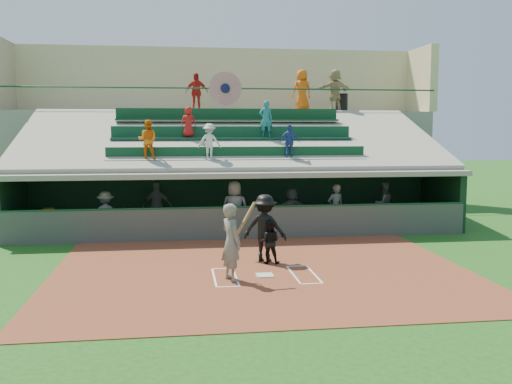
{
  "coord_description": "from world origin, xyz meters",
  "views": [
    {
      "loc": [
        -2.16,
        -14.16,
        3.79
      ],
      "look_at": [
        0.25,
        3.5,
        1.8
      ],
      "focal_mm": 40.0,
      "sensor_mm": 36.0,
      "label": 1
    }
  ],
  "objects": [
    {
      "name": "dugout_player_c",
      "position": [
        -0.23,
        5.45,
        1.01
      ],
      "size": [
        1.08,
        0.84,
        1.94
      ],
      "primitive_type": "imported",
      "rotation": [
        0.0,
        0.0,
        2.88
      ],
      "color": "#50534E",
      "rests_on": "dugout_floor"
    },
    {
      "name": "grandstand",
      "position": [
        -0.01,
        10.51,
        2.26
      ],
      "size": [
        20.4,
        10.4,
        7.8
      ],
      "color": "#454945",
      "rests_on": "ground"
    },
    {
      "name": "dugout_player_a",
      "position": [
        -4.68,
        5.88,
        0.84
      ],
      "size": [
        1.04,
        0.61,
        1.59
      ],
      "primitive_type": "imported",
      "rotation": [
        0.0,
        0.0,
        3.16
      ],
      "color": "#5C5F59",
      "rests_on": "dugout_floor"
    },
    {
      "name": "dugout_bench",
      "position": [
        -0.03,
        8.05,
        0.29
      ],
      "size": [
        16.35,
        4.74,
        0.5
      ],
      "primitive_type": "cube",
      "rotation": [
        0.0,
        0.0,
        -0.26
      ],
      "color": "brown",
      "rests_on": "dugout_floor"
    },
    {
      "name": "home_umpire",
      "position": [
        0.25,
        1.65,
        0.98
      ],
      "size": [
        1.4,
        1.09,
        1.91
      ],
      "primitive_type": "imported",
      "rotation": [
        0.0,
        0.0,
        2.79
      ],
      "color": "black",
      "rests_on": "dirt_slab"
    },
    {
      "name": "dugout_floor",
      "position": [
        0.0,
        6.75,
        0.02
      ],
      "size": [
        16.0,
        3.5,
        0.04
      ],
      "primitive_type": "cube",
      "color": "gray",
      "rests_on": "ground"
    },
    {
      "name": "catcher",
      "position": [
        0.34,
        1.37,
        0.63
      ],
      "size": [
        0.69,
        0.6,
        1.22
      ],
      "primitive_type": "imported",
      "rotation": [
        0.0,
        0.0,
        2.88
      ],
      "color": "black",
      "rests_on": "dirt_slab"
    },
    {
      "name": "concourse_slab",
      "position": [
        0.0,
        13.5,
        2.3
      ],
      "size": [
        20.0,
        3.0,
        4.6
      ],
      "primitive_type": "cube",
      "color": "gray",
      "rests_on": "ground"
    },
    {
      "name": "dugout_player_f",
      "position": [
        5.73,
        6.93,
        0.88
      ],
      "size": [
        0.95,
        0.82,
        1.69
      ],
      "primitive_type": "imported",
      "rotation": [
        0.0,
        0.0,
        3.39
      ],
      "color": "#585A55",
      "rests_on": "dugout_floor"
    },
    {
      "name": "batters_box_chalk",
      "position": [
        0.0,
        0.0,
        0.02
      ],
      "size": [
        2.65,
        1.85,
        0.01
      ],
      "color": "white",
      "rests_on": "dirt_slab"
    },
    {
      "name": "concourse_staff_a",
      "position": [
        -1.26,
        12.88,
        5.48
      ],
      "size": [
        1.06,
        0.48,
        1.77
      ],
      "primitive_type": "imported",
      "rotation": [
        0.0,
        0.0,
        3.09
      ],
      "color": "#AC1C13",
      "rests_on": "concourse_slab"
    },
    {
      "name": "ground",
      "position": [
        0.0,
        0.0,
        0.0
      ],
      "size": [
        100.0,
        100.0,
        0.0
      ],
      "primitive_type": "plane",
      "color": "#1A4B15",
      "rests_on": "ground"
    },
    {
      "name": "batter_at_plate",
      "position": [
        -0.89,
        -0.31,
        0.99
      ],
      "size": [
        0.98,
        0.84,
        1.95
      ],
      "color": "#5B5D58",
      "rests_on": "dirt_slab"
    },
    {
      "name": "dugout_player_d",
      "position": [
        1.99,
        6.49,
        0.81
      ],
      "size": [
        1.47,
        0.6,
        1.54
      ],
      "primitive_type": "imported",
      "rotation": [
        0.0,
        0.0,
        3.25
      ],
      "color": "#565954",
      "rests_on": "dugout_floor"
    },
    {
      "name": "dirt_slab",
      "position": [
        0.0,
        0.5,
        0.01
      ],
      "size": [
        11.0,
        9.0,
        0.02
      ],
      "primitive_type": "cube",
      "color": "brown",
      "rests_on": "ground"
    },
    {
      "name": "dugout_player_e",
      "position": [
        3.54,
        5.97,
        0.9
      ],
      "size": [
        0.71,
        0.56,
        1.72
      ],
      "primitive_type": "imported",
      "rotation": [
        0.0,
        0.0,
        3.4
      ],
      "color": "#60625D",
      "rests_on": "dugout_floor"
    },
    {
      "name": "dugout_player_b",
      "position": [
        -2.96,
        7.02,
        0.94
      ],
      "size": [
        1.07,
        0.49,
        1.79
      ],
      "primitive_type": "imported",
      "rotation": [
        0.0,
        0.0,
        3.09
      ],
      "color": "#545752",
      "rests_on": "dugout_floor"
    },
    {
      "name": "trash_bin",
      "position": [
        5.8,
        13.15,
        5.04
      ],
      "size": [
        0.59,
        0.59,
        0.88
      ],
      "primitive_type": "cylinder",
      "color": "black",
      "rests_on": "concourse_slab"
    },
    {
      "name": "concourse_staff_b",
      "position": [
        3.67,
        12.5,
        5.58
      ],
      "size": [
        1.07,
        0.82,
        1.95
      ],
      "primitive_type": "imported",
      "rotation": [
        0.0,
        0.0,
        3.37
      ],
      "color": "#D0520C",
      "rests_on": "concourse_slab"
    },
    {
      "name": "home_plate",
      "position": [
        0.0,
        0.0,
        0.04
      ],
      "size": [
        0.43,
        0.43,
        0.03
      ],
      "primitive_type": "cube",
      "color": "silver",
      "rests_on": "dirt_slab"
    },
    {
      "name": "concourse_staff_c",
      "position": [
        5.22,
        12.35,
        5.59
      ],
      "size": [
        1.93,
        1.05,
        1.98
      ],
      "primitive_type": "imported",
      "rotation": [
        0.0,
        0.0,
        3.41
      ],
      "color": "tan",
      "rests_on": "concourse_slab"
    },
    {
      "name": "water_cooler",
      "position": [
        -6.59,
        5.92,
        0.88
      ],
      "size": [
        0.38,
        0.38,
        0.38
      ],
      "primitive_type": "cylinder",
      "color": "#DA4D0C",
      "rests_on": "white_table"
    },
    {
      "name": "white_table",
      "position": [
        -6.56,
        5.94,
        0.37
      ],
      "size": [
        0.81,
        0.65,
        0.65
      ],
      "primitive_type": "cube",
      "rotation": [
        0.0,
        0.0,
        0.12
      ],
      "color": "white",
      "rests_on": "dugout_floor"
    }
  ]
}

